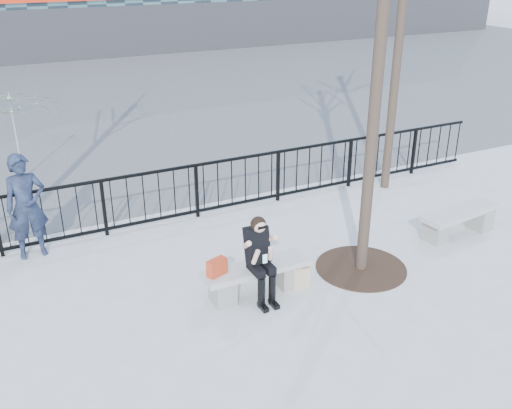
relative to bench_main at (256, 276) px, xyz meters
name	(u,v)px	position (x,y,z in m)	size (l,w,h in m)	color
ground	(256,293)	(0.00, 0.00, -0.30)	(120.00, 120.00, 0.00)	#A2A29C
street_surface	(76,93)	(0.00, 15.00, -0.30)	(60.00, 23.00, 0.01)	#474747
railing	(187,193)	(0.00, 3.00, 0.25)	(14.00, 0.06, 1.10)	black
tree_grate	(361,268)	(1.90, -0.10, -0.29)	(1.50, 1.50, 0.02)	black
bench_main	(256,276)	(0.00, 0.00, 0.00)	(1.65, 0.46, 0.49)	slate
bench_second	(459,220)	(4.24, 0.12, 0.00)	(1.66, 0.46, 0.49)	slate
seated_woman	(261,260)	(0.00, -0.16, 0.37)	(0.50, 0.64, 1.34)	black
handbag	(217,267)	(-0.62, 0.02, 0.31)	(0.30, 0.14, 0.25)	#B43216
shopping_bag	(297,277)	(0.65, -0.14, -0.12)	(0.38, 0.14, 0.36)	beige
standing_man	(26,207)	(-2.90, 2.80, 0.62)	(0.67, 0.44, 1.83)	black
vendor_umbrella	(17,137)	(-2.66, 6.66, 0.71)	(2.20, 2.25, 2.02)	#CFDC30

